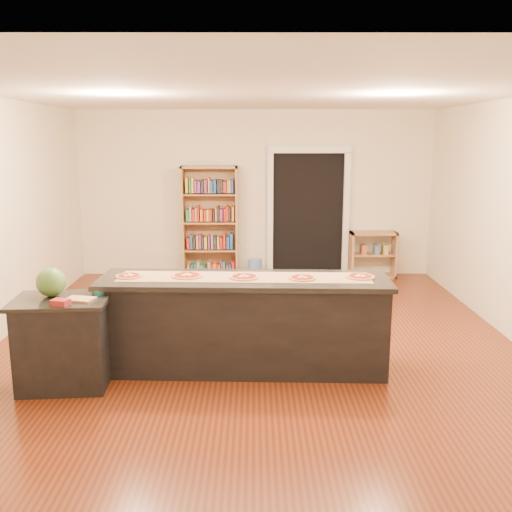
{
  "coord_description": "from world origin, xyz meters",
  "views": [
    {
      "loc": [
        -0.02,
        -6.23,
        2.33
      ],
      "look_at": [
        0.0,
        0.2,
        1.0
      ],
      "focal_mm": 40.0,
      "sensor_mm": 36.0,
      "label": 1
    }
  ],
  "objects_px": {
    "bookshelf": "(210,222)",
    "kitchen_island": "(244,323)",
    "waste_bin": "(255,269)",
    "low_shelf": "(373,254)",
    "side_counter": "(64,342)",
    "watermelon": "(51,282)"
  },
  "relations": [
    {
      "from": "bookshelf",
      "to": "kitchen_island",
      "type": "bearing_deg",
      "value": -80.81
    },
    {
      "from": "bookshelf",
      "to": "waste_bin",
      "type": "bearing_deg",
      "value": -14.31
    },
    {
      "from": "low_shelf",
      "to": "bookshelf",
      "type": "bearing_deg",
      "value": -179.98
    },
    {
      "from": "side_counter",
      "to": "low_shelf",
      "type": "distance_m",
      "value": 5.83
    },
    {
      "from": "low_shelf",
      "to": "watermelon",
      "type": "distance_m",
      "value": 5.88
    },
    {
      "from": "kitchen_island",
      "to": "waste_bin",
      "type": "distance_m",
      "value": 3.79
    },
    {
      "from": "low_shelf",
      "to": "waste_bin",
      "type": "distance_m",
      "value": 2.04
    },
    {
      "from": "side_counter",
      "to": "waste_bin",
      "type": "distance_m",
      "value": 4.59
    },
    {
      "from": "kitchen_island",
      "to": "waste_bin",
      "type": "height_order",
      "value": "kitchen_island"
    },
    {
      "from": "low_shelf",
      "to": "kitchen_island",
      "type": "bearing_deg",
      "value": -118.18
    },
    {
      "from": "side_counter",
      "to": "bookshelf",
      "type": "bearing_deg",
      "value": 72.17
    },
    {
      "from": "side_counter",
      "to": "low_shelf",
      "type": "xyz_separation_m",
      "value": [
        3.83,
        4.4,
        -0.05
      ]
    },
    {
      "from": "bookshelf",
      "to": "watermelon",
      "type": "height_order",
      "value": "bookshelf"
    },
    {
      "from": "side_counter",
      "to": "waste_bin",
      "type": "bearing_deg",
      "value": 62.44
    },
    {
      "from": "kitchen_island",
      "to": "side_counter",
      "type": "distance_m",
      "value": 1.76
    },
    {
      "from": "side_counter",
      "to": "bookshelf",
      "type": "relative_size",
      "value": 0.47
    },
    {
      "from": "waste_bin",
      "to": "side_counter",
      "type": "bearing_deg",
      "value": -113.3
    },
    {
      "from": "side_counter",
      "to": "watermelon",
      "type": "distance_m",
      "value": 0.58
    },
    {
      "from": "bookshelf",
      "to": "low_shelf",
      "type": "height_order",
      "value": "bookshelf"
    },
    {
      "from": "kitchen_island",
      "to": "low_shelf",
      "type": "bearing_deg",
      "value": 63.75
    },
    {
      "from": "kitchen_island",
      "to": "waste_bin",
      "type": "relative_size",
      "value": 8.33
    },
    {
      "from": "bookshelf",
      "to": "waste_bin",
      "type": "relative_size",
      "value": 5.4
    }
  ]
}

